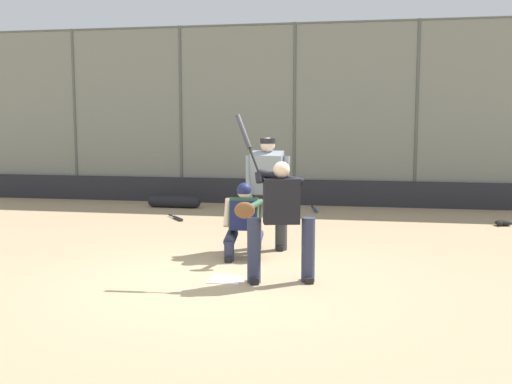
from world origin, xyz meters
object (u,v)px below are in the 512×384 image
(catcher_behind_plate, at_px, (244,220))
(spare_bat_near_backstop, at_px, (177,218))
(spare_bat_by_padding, at_px, (315,210))
(fielding_glove_on_dirt, at_px, (503,223))
(batter_at_plate, at_px, (280,217))
(equipment_bag_dugout_side, at_px, (174,202))
(umpire_home, at_px, (268,190))

(catcher_behind_plate, bearing_deg, spare_bat_near_backstop, -62.04)
(spare_bat_by_padding, height_order, fielding_glove_on_dirt, fielding_glove_on_dirt)
(batter_at_plate, xyz_separation_m, equipment_bag_dugout_side, (3.47, -6.18, -0.72))
(spare_bat_by_padding, relative_size, equipment_bag_dugout_side, 0.67)
(umpire_home, xyz_separation_m, equipment_bag_dugout_side, (3.00, -4.28, -0.84))
(batter_at_plate, relative_size, catcher_behind_plate, 1.88)
(spare_bat_near_backstop, distance_m, fielding_glove_on_dirt, 6.63)
(equipment_bag_dugout_side, bearing_deg, batter_at_plate, 119.35)
(umpire_home, distance_m, spare_bat_near_backstop, 3.65)
(catcher_behind_plate, bearing_deg, equipment_bag_dugout_side, -65.98)
(fielding_glove_on_dirt, bearing_deg, spare_bat_by_padding, -18.22)
(umpire_home, xyz_separation_m, spare_bat_near_backstop, (2.38, -2.60, -0.94))
(catcher_behind_plate, bearing_deg, umpire_home, -114.46)
(catcher_behind_plate, xyz_separation_m, fielding_glove_on_dirt, (-4.49, -3.77, -0.54))
(catcher_behind_plate, bearing_deg, spare_bat_by_padding, -102.05)
(batter_at_plate, xyz_separation_m, spare_bat_near_backstop, (2.85, -4.49, -0.82))
(spare_bat_near_backstop, xyz_separation_m, fielding_glove_on_dirt, (-6.62, -0.47, 0.03))
(batter_at_plate, distance_m, equipment_bag_dugout_side, 7.12)
(fielding_glove_on_dirt, xyz_separation_m, equipment_bag_dugout_side, (7.24, -1.21, 0.08))
(spare_bat_near_backstop, xyz_separation_m, equipment_bag_dugout_side, (0.62, -1.68, 0.10))
(spare_bat_by_padding, xyz_separation_m, equipment_bag_dugout_side, (3.39, 0.06, 0.10))
(fielding_glove_on_dirt, bearing_deg, catcher_behind_plate, 40.04)
(fielding_glove_on_dirt, height_order, equipment_bag_dugout_side, equipment_bag_dugout_side)
(umpire_home, bearing_deg, catcher_behind_plate, 71.79)
(catcher_behind_plate, xyz_separation_m, equipment_bag_dugout_side, (2.74, -4.99, -0.46))
(spare_bat_by_padding, bearing_deg, fielding_glove_on_dirt, 59.46)
(spare_bat_near_backstop, bearing_deg, equipment_bag_dugout_side, 162.83)
(spare_bat_by_padding, xyz_separation_m, fielding_glove_on_dirt, (-3.85, 1.27, 0.03))
(spare_bat_near_backstop, bearing_deg, fielding_glove_on_dirt, 56.73)
(catcher_behind_plate, relative_size, spare_bat_by_padding, 1.30)
(batter_at_plate, height_order, spare_bat_near_backstop, batter_at_plate)
(batter_at_plate, relative_size, umpire_home, 1.19)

